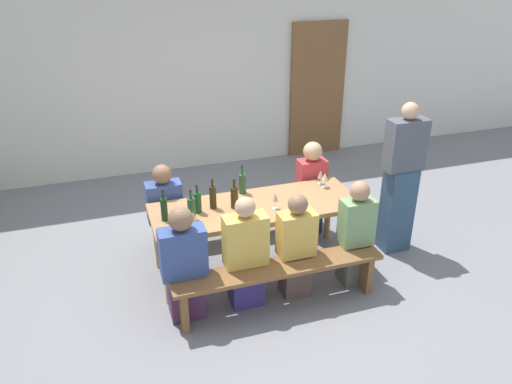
# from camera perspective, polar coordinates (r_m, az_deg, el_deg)

# --- Properties ---
(ground_plane) EXTENTS (24.00, 24.00, 0.00)m
(ground_plane) POSITION_cam_1_polar(r_m,az_deg,el_deg) (5.57, 0.00, -8.34)
(ground_plane) COLOR slate
(back_wall) EXTENTS (14.00, 0.20, 3.20)m
(back_wall) POSITION_cam_1_polar(r_m,az_deg,el_deg) (7.68, -7.29, 14.26)
(back_wall) COLOR silver
(back_wall) RESTS_ON ground
(wooden_door) EXTENTS (0.90, 0.06, 2.10)m
(wooden_door) POSITION_cam_1_polar(r_m,az_deg,el_deg) (8.27, 6.87, 11.22)
(wooden_door) COLOR brown
(wooden_door) RESTS_ON ground
(tasting_table) EXTENTS (2.13, 0.77, 0.75)m
(tasting_table) POSITION_cam_1_polar(r_m,az_deg,el_deg) (5.22, 0.00, -2.26)
(tasting_table) COLOR #9E7247
(tasting_table) RESTS_ON ground
(bench_near) EXTENTS (2.03, 0.30, 0.45)m
(bench_near) POSITION_cam_1_polar(r_m,az_deg,el_deg) (4.84, 2.57, -9.22)
(bench_near) COLOR brown
(bench_near) RESTS_ON ground
(bench_far) EXTENTS (2.03, 0.30, 0.45)m
(bench_far) POSITION_cam_1_polar(r_m,az_deg,el_deg) (5.94, -2.07, -1.94)
(bench_far) COLOR brown
(bench_far) RESTS_ON ground
(wine_bottle_0) EXTENTS (0.08, 0.08, 0.31)m
(wine_bottle_0) POSITION_cam_1_polar(r_m,az_deg,el_deg) (5.09, -2.43, -0.55)
(wine_bottle_0) COLOR #332814
(wine_bottle_0) RESTS_ON tasting_table
(wine_bottle_1) EXTENTS (0.08, 0.08, 0.29)m
(wine_bottle_1) POSITION_cam_1_polar(r_m,az_deg,el_deg) (5.03, -6.55, -1.10)
(wine_bottle_1) COLOR #194723
(wine_bottle_1) RESTS_ON tasting_table
(wine_bottle_2) EXTENTS (0.07, 0.07, 0.32)m
(wine_bottle_2) POSITION_cam_1_polar(r_m,az_deg,el_deg) (5.09, -4.84, -0.53)
(wine_bottle_2) COLOR #332814
(wine_bottle_2) RESTS_ON tasting_table
(wine_bottle_3) EXTENTS (0.07, 0.07, 0.33)m
(wine_bottle_3) POSITION_cam_1_polar(r_m,az_deg,el_deg) (4.93, -10.23, -1.85)
(wine_bottle_3) COLOR #143319
(wine_bottle_3) RESTS_ON tasting_table
(wine_bottle_4) EXTENTS (0.08, 0.08, 0.31)m
(wine_bottle_4) POSITION_cam_1_polar(r_m,az_deg,el_deg) (5.39, -1.53, 1.01)
(wine_bottle_4) COLOR #234C2D
(wine_bottle_4) RESTS_ON tasting_table
(wine_bottle_5) EXTENTS (0.08, 0.08, 0.32)m
(wine_bottle_5) POSITION_cam_1_polar(r_m,az_deg,el_deg) (4.90, -7.22, -1.83)
(wine_bottle_5) COLOR #234C2D
(wine_bottle_5) RESTS_ON tasting_table
(wine_glass_0) EXTENTS (0.06, 0.06, 0.18)m
(wine_glass_0) POSITION_cam_1_polar(r_m,az_deg,el_deg) (4.74, -7.00, -2.75)
(wine_glass_0) COLOR silver
(wine_glass_0) RESTS_ON tasting_table
(wine_glass_1) EXTENTS (0.08, 0.08, 0.17)m
(wine_glass_1) POSITION_cam_1_polar(r_m,az_deg,el_deg) (5.56, 7.72, 1.66)
(wine_glass_1) COLOR silver
(wine_glass_1) RESTS_ON tasting_table
(wine_glass_2) EXTENTS (0.06, 0.06, 0.17)m
(wine_glass_2) POSITION_cam_1_polar(r_m,az_deg,el_deg) (5.07, 2.16, -0.67)
(wine_glass_2) COLOR silver
(wine_glass_2) RESTS_ON tasting_table
(wine_glass_3) EXTENTS (0.06, 0.06, 0.17)m
(wine_glass_3) POSITION_cam_1_polar(r_m,az_deg,el_deg) (5.64, 7.23, 1.93)
(wine_glass_3) COLOR silver
(wine_glass_3) RESTS_ON tasting_table
(seated_guest_near_0) EXTENTS (0.41, 0.24, 1.13)m
(seated_guest_near_0) POSITION_cam_1_polar(r_m,az_deg,el_deg) (4.67, -8.05, -8.19)
(seated_guest_near_0) COLOR #4D284E
(seated_guest_near_0) RESTS_ON ground
(seated_guest_near_1) EXTENTS (0.40, 0.24, 1.14)m
(seated_guest_near_1) POSITION_cam_1_polar(r_m,az_deg,el_deg) (4.78, -1.16, -7.11)
(seated_guest_near_1) COLOR navy
(seated_guest_near_1) RESTS_ON ground
(seated_guest_near_2) EXTENTS (0.36, 0.24, 1.08)m
(seated_guest_near_2) POSITION_cam_1_polar(r_m,az_deg,el_deg) (4.94, 4.50, -6.28)
(seated_guest_near_2) COLOR brown
(seated_guest_near_2) RESTS_ON ground
(seated_guest_near_3) EXTENTS (0.33, 0.24, 1.12)m
(seated_guest_near_3) POSITION_cam_1_polar(r_m,az_deg,el_deg) (5.17, 11.06, -4.76)
(seated_guest_near_3) COLOR #52534D
(seated_guest_near_3) RESTS_ON ground
(seated_guest_far_0) EXTENTS (0.38, 0.24, 1.09)m
(seated_guest_far_0) POSITION_cam_1_polar(r_m,az_deg,el_deg) (5.59, -10.08, -2.43)
(seated_guest_far_0) COLOR #3D4F39
(seated_guest_far_0) RESTS_ON ground
(seated_guest_far_1) EXTENTS (0.32, 0.24, 1.14)m
(seated_guest_far_1) POSITION_cam_1_polar(r_m,az_deg,el_deg) (5.99, 6.14, 0.34)
(seated_guest_far_1) COLOR #2C445C
(seated_guest_far_1) RESTS_ON ground
(standing_host) EXTENTS (0.42, 0.24, 1.71)m
(standing_host) POSITION_cam_1_polar(r_m,az_deg,el_deg) (5.73, 15.86, 1.07)
(standing_host) COLOR #304B67
(standing_host) RESTS_ON ground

